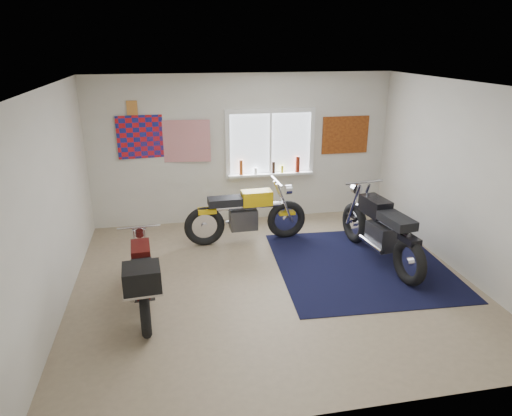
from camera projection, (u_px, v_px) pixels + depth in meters
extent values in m
plane|color=#9E896B|center=(272.00, 281.00, 6.48)|extent=(5.50, 5.50, 0.00)
plane|color=white|center=(275.00, 85.00, 5.56)|extent=(5.50, 5.50, 0.00)
plane|color=silver|center=(243.00, 149.00, 8.33)|extent=(5.50, 0.00, 5.50)
plane|color=silver|center=(342.00, 283.00, 3.71)|extent=(5.50, 0.00, 5.50)
plane|color=silver|center=(53.00, 204.00, 5.53)|extent=(0.00, 5.00, 5.00)
plane|color=silver|center=(461.00, 179.00, 6.51)|extent=(0.00, 5.00, 5.00)
cube|color=black|center=(360.00, 265.00, 6.94)|extent=(2.62, 2.72, 0.01)
cube|color=white|center=(270.00, 143.00, 8.37)|extent=(1.50, 0.02, 1.10)
cube|color=white|center=(271.00, 111.00, 8.15)|extent=(1.66, 0.06, 0.08)
cube|color=white|center=(270.00, 174.00, 8.56)|extent=(1.66, 0.06, 0.08)
cube|color=white|center=(227.00, 145.00, 8.21)|extent=(0.08, 0.06, 1.10)
cube|color=white|center=(312.00, 142.00, 8.49)|extent=(0.08, 0.06, 1.10)
cube|color=white|center=(270.00, 143.00, 8.35)|extent=(0.04, 0.06, 1.10)
cube|color=white|center=(271.00, 174.00, 8.49)|extent=(1.60, 0.16, 0.04)
cylinder|color=#963E15|center=(241.00, 167.00, 8.33)|extent=(0.07, 0.07, 0.28)
cylinder|color=white|center=(256.00, 171.00, 8.41)|extent=(0.06, 0.06, 0.12)
cylinder|color=black|center=(274.00, 167.00, 8.45)|extent=(0.06, 0.06, 0.22)
cylinder|color=yellow|center=(282.00, 169.00, 8.49)|extent=(0.05, 0.05, 0.14)
cylinder|color=maroon|center=(298.00, 164.00, 8.52)|extent=(0.09, 0.09, 0.30)
plane|color=red|center=(147.00, 137.00, 7.91)|extent=(1.00, 0.07, 1.00)
plane|color=red|center=(185.00, 141.00, 8.04)|extent=(0.90, 0.09, 0.90)
cube|color=#C67D38|center=(132.00, 108.00, 7.70)|extent=(0.18, 0.02, 0.24)
cube|color=#A54C14|center=(345.00, 135.00, 8.58)|extent=(0.90, 0.03, 0.70)
torus|color=black|center=(286.00, 219.00, 7.83)|extent=(0.68, 0.16, 0.67)
torus|color=black|center=(205.00, 226.00, 7.53)|extent=(0.68, 0.16, 0.67)
cylinder|color=silver|center=(286.00, 219.00, 7.83)|extent=(0.11, 0.10, 0.11)
cylinder|color=silver|center=(205.00, 226.00, 7.53)|extent=(0.11, 0.10, 0.11)
cylinder|color=silver|center=(246.00, 207.00, 7.58)|extent=(1.27, 0.14, 0.09)
cube|color=#2E2F31|center=(243.00, 219.00, 7.64)|extent=(0.46, 0.30, 0.34)
cylinder|color=silver|center=(241.00, 221.00, 7.82)|extent=(0.56, 0.09, 0.07)
cube|color=gold|center=(257.00, 198.00, 7.57)|extent=(0.51, 0.28, 0.24)
cube|color=black|center=(225.00, 201.00, 7.46)|extent=(0.56, 0.30, 0.12)
cube|color=gold|center=(207.00, 211.00, 7.44)|extent=(0.31, 0.17, 0.08)
cube|color=gold|center=(286.00, 213.00, 7.78)|extent=(0.29, 0.15, 0.05)
cylinder|color=silver|center=(277.00, 181.00, 7.55)|extent=(0.06, 0.62, 0.04)
cylinder|color=silver|center=(288.00, 190.00, 7.65)|extent=(0.11, 0.16, 0.16)
torus|color=black|center=(354.00, 223.00, 7.66)|extent=(0.22, 0.70, 0.68)
torus|color=black|center=(409.00, 262.00, 6.31)|extent=(0.22, 0.70, 0.68)
cylinder|color=silver|center=(354.00, 223.00, 7.66)|extent=(0.12, 0.13, 0.12)
cylinder|color=silver|center=(409.00, 262.00, 6.31)|extent=(0.12, 0.13, 0.12)
cylinder|color=silver|center=(381.00, 220.00, 6.87)|extent=(0.27, 1.37, 0.10)
cube|color=#2E2F31|center=(382.00, 236.00, 6.90)|extent=(0.36, 0.52, 0.37)
cylinder|color=silver|center=(371.00, 244.00, 6.89)|extent=(0.15, 0.60, 0.08)
cube|color=black|center=(375.00, 206.00, 6.99)|extent=(0.35, 0.57, 0.26)
cube|color=black|center=(397.00, 221.00, 6.49)|extent=(0.38, 0.63, 0.13)
cube|color=black|center=(410.00, 239.00, 6.25)|extent=(0.21, 0.34, 0.09)
cube|color=black|center=(355.00, 216.00, 7.62)|extent=(0.19, 0.32, 0.05)
cylinder|color=silver|center=(364.00, 182.00, 7.23)|extent=(0.67, 0.12, 0.04)
cylinder|color=silver|center=(356.00, 189.00, 7.48)|extent=(0.19, 0.13, 0.17)
torus|color=black|center=(143.00, 264.00, 6.34)|extent=(0.15, 0.59, 0.58)
torus|color=black|center=(145.00, 313.00, 5.20)|extent=(0.15, 0.59, 0.58)
cylinder|color=silver|center=(143.00, 264.00, 6.34)|extent=(0.10, 0.10, 0.10)
cylinder|color=silver|center=(145.00, 313.00, 5.20)|extent=(0.10, 0.10, 0.10)
cylinder|color=silver|center=(142.00, 267.00, 5.68)|extent=(0.16, 1.13, 0.08)
cube|color=#2E2F31|center=(143.00, 283.00, 5.71)|extent=(0.28, 0.42, 0.30)
cylinder|color=silver|center=(132.00, 291.00, 5.70)|extent=(0.10, 0.49, 0.06)
cube|color=#3F0C0A|center=(141.00, 253.00, 5.78)|extent=(0.26, 0.46, 0.21)
cube|color=black|center=(142.00, 271.00, 5.36)|extent=(0.28, 0.51, 0.11)
cube|color=#3F0C0A|center=(143.00, 292.00, 5.16)|extent=(0.16, 0.28, 0.07)
cube|color=#3F0C0A|center=(142.00, 257.00, 6.30)|extent=(0.14, 0.26, 0.04)
cylinder|color=silver|center=(139.00, 227.00, 5.98)|extent=(0.55, 0.07, 0.03)
cylinder|color=silver|center=(139.00, 232.00, 6.19)|extent=(0.15, 0.10, 0.14)
cube|color=black|center=(142.00, 278.00, 4.95)|extent=(0.43, 0.40, 0.27)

